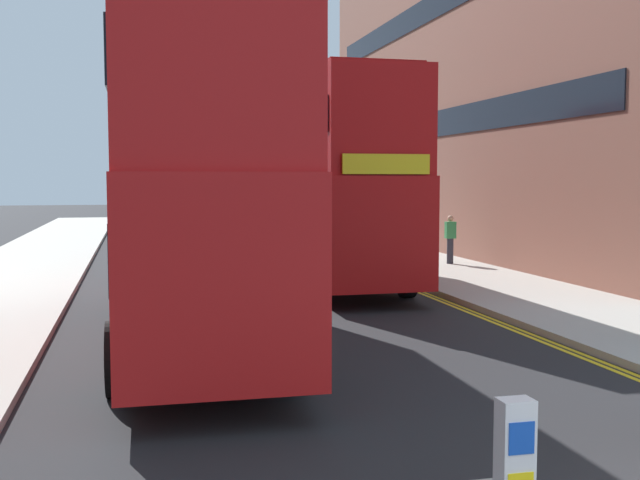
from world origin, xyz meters
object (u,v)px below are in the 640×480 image
Objects in this scene: pedestrian_far at (450,238)px; double_decker_bus_away at (192,175)px; double_decker_bus_oncoming at (325,177)px; keep_left_bollard at (515,473)px.

double_decker_bus_away is at bearing -133.33° from pedestrian_far.
keep_left_bollard is at bearing -98.54° from double_decker_bus_oncoming.
keep_left_bollard is 0.10× the size of double_decker_bus_away.
double_decker_bus_oncoming is 6.68× the size of pedestrian_far.
keep_left_bollard is at bearing -77.25° from double_decker_bus_away.
keep_left_bollard is at bearing -111.78° from pedestrian_far.
keep_left_bollard is 16.21m from double_decker_bus_oncoming.
pedestrian_far is (4.92, 2.43, -2.04)m from double_decker_bus_oncoming.
pedestrian_far reaches higher than keep_left_bollard.
double_decker_bus_away is 13.60m from pedestrian_far.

